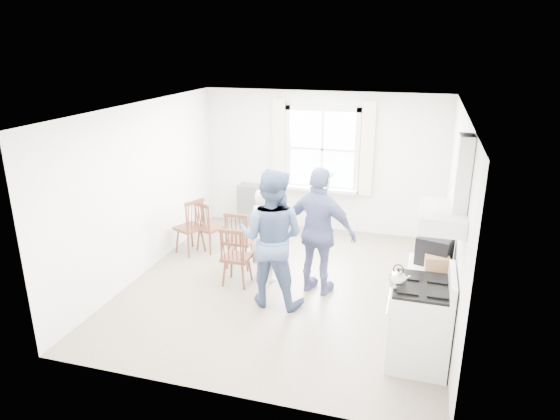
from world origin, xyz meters
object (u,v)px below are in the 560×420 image
Objects in this scene: gas_stove at (420,323)px; stereo_stack at (434,250)px; person_right at (319,232)px; person_left at (265,235)px; windsor_chair_a at (238,234)px; low_cabinet at (427,297)px; windsor_chair_b at (234,251)px; person_mid at (272,238)px; windsor_chair_c at (193,221)px.

gas_stove is 2.43× the size of stereo_stack.
person_right is (-1.52, 0.57, -0.15)m from stereo_stack.
stereo_stack is 0.32× the size of person_left.
windsor_chair_a is 0.59m from person_left.
low_cabinet is 3.04m from windsor_chair_a.
windsor_chair_b is at bearing 65.99° from person_left.
person_mid is 0.73m from person_right.
windsor_chair_a is (-2.90, 0.98, -0.49)m from stereo_stack.
windsor_chair_a is 1.26m from person_mid.
person_mid is (0.83, -0.88, 0.37)m from windsor_chair_a.
person_right is (0.55, 0.48, -0.03)m from person_mid.
stereo_stack is 2.80m from windsor_chair_b.
windsor_chair_c reaches higher than low_cabinet.
low_cabinet is at bearing -8.60° from windsor_chair_b.
person_mid reaches higher than windsor_chair_b.
person_mid is (0.66, -0.28, 0.38)m from windsor_chair_b.
low_cabinet is 4.02m from windsor_chair_c.
windsor_chair_c reaches higher than windsor_chair_a.
windsor_chair_a is 1.47m from person_right.
windsor_chair_b is (0.17, -0.60, -0.01)m from windsor_chair_a.
windsor_chair_b is (-2.73, 0.38, -0.50)m from stereo_stack.
person_right is at bearing -136.42° from person_mid.
windsor_chair_a is (-2.79, 1.70, 0.09)m from gas_stove.
windsor_chair_a is at bearing -3.89° from person_left.
person_mid is at bearing -34.62° from windsor_chair_c.
low_cabinet is 1.95× the size of stereo_stack.
windsor_chair_c is at bearing 151.30° from gas_stove.
person_mid is at bearing -23.05° from windsor_chair_b.
person_left is 0.89m from person_right.
person_left reaches higher than windsor_chair_b.
person_left is (0.52, -0.24, 0.15)m from windsor_chair_a.
person_mid is at bearing 157.21° from gas_stove.
person_right reaches higher than low_cabinet.
gas_stove is 1.21× the size of windsor_chair_b.
person_right reaches higher than stereo_stack.
stereo_stack is at bearing -18.87° from windsor_chair_c.
windsor_chair_a is 0.50× the size of person_mid.
person_right is at bearing -16.24° from windsor_chair_a.
windsor_chair_a reaches higher than low_cabinet.
person_left is 0.79× the size of person_right.
gas_stove is at bearing 151.76° from person_right.
person_mid is at bearing 177.30° from stereo_stack.
low_cabinet is 0.62× the size of person_left.
low_cabinet is at bearing 178.95° from person_mid.
person_right is (-1.49, 0.60, 0.47)m from low_cabinet.
gas_stove is 0.94m from stereo_stack.
windsor_chair_b is 1.43m from windsor_chair_c.
gas_stove reaches higher than windsor_chair_b.
person_right is (2.30, -0.73, 0.32)m from windsor_chair_c.
stereo_stack is 0.50× the size of windsor_chair_b.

